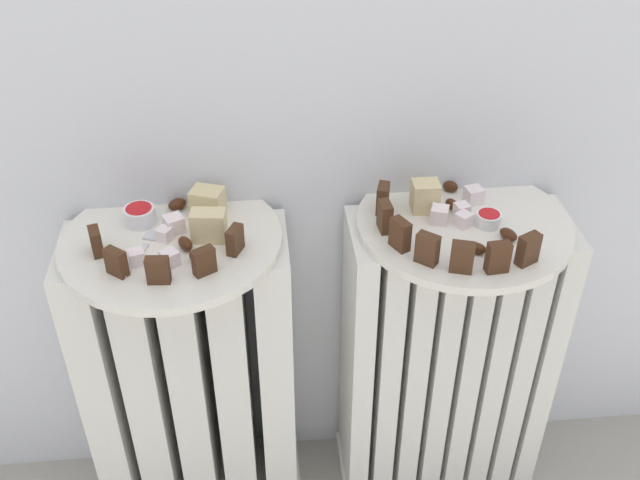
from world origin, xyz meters
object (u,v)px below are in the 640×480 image
(plate_left, at_px, (172,240))
(jam_bowl_right, at_px, (488,219))
(plate_right, at_px, (464,224))
(fork, at_px, (142,249))
(radiator_right, at_px, (444,365))
(jam_bowl_left, at_px, (140,215))
(radiator_left, at_px, (192,383))

(plate_left, height_order, jam_bowl_right, jam_bowl_right)
(plate_right, height_order, fork, fork)
(radiator_right, relative_size, jam_bowl_left, 12.38)
(jam_bowl_right, bearing_deg, jam_bowl_left, 173.80)
(jam_bowl_left, relative_size, jam_bowl_right, 1.22)
(radiator_left, bearing_deg, jam_bowl_right, -1.79)
(plate_left, xyz_separation_m, jam_bowl_left, (-0.05, 0.04, 0.02))
(fork, bearing_deg, plate_right, 3.46)
(radiator_right, xyz_separation_m, jam_bowl_right, (0.03, -0.01, 0.30))
(radiator_right, relative_size, jam_bowl_right, 15.14)
(radiator_right, bearing_deg, jam_bowl_left, 175.11)
(radiator_left, distance_m, jam_bowl_left, 0.31)
(plate_left, bearing_deg, fork, -143.04)
(radiator_left, bearing_deg, radiator_right, 0.00)
(plate_left, height_order, fork, fork)
(radiator_left, xyz_separation_m, plate_right, (0.42, 0.00, 0.29))
(radiator_left, relative_size, radiator_right, 1.00)
(jam_bowl_left, bearing_deg, radiator_left, -41.23)
(plate_right, distance_m, fork, 0.45)
(radiator_left, distance_m, jam_bowl_right, 0.54)
(radiator_left, relative_size, fork, 5.21)
(plate_right, distance_m, jam_bowl_left, 0.46)
(plate_right, height_order, jam_bowl_right, jam_bowl_right)
(jam_bowl_left, xyz_separation_m, fork, (0.01, -0.07, -0.01))
(jam_bowl_right, bearing_deg, plate_right, 155.05)
(jam_bowl_right, height_order, fork, jam_bowl_right)
(plate_left, relative_size, plate_right, 1.00)
(radiator_left, distance_m, plate_right, 0.51)
(plate_left, xyz_separation_m, plate_right, (0.42, 0.00, 0.00))
(radiator_right, relative_size, fork, 5.21)
(plate_right, bearing_deg, fork, -176.54)
(plate_left, relative_size, fork, 2.94)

